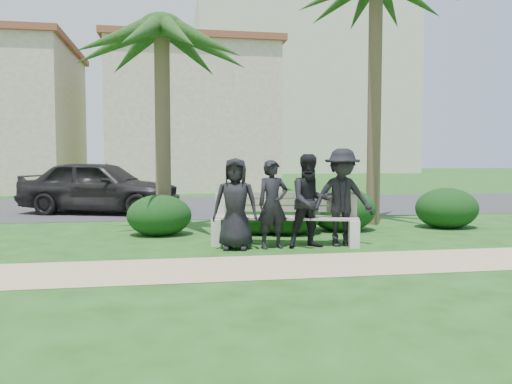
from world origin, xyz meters
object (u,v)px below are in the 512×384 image
man_b (273,204)px  car_a (100,187)px  man_c (310,201)px  man_d (342,197)px  park_bench (285,222)px  palm_left (162,29)px  man_a (235,204)px

man_b → car_a: (-3.74, 6.40, 0.00)m
car_a → man_c: bearing=-126.8°
man_c → man_d: man_d is taller
park_bench → man_d: 1.12m
park_bench → man_d: size_ratio=1.58×
park_bench → car_a: car_a is taller
man_d → park_bench: bearing=164.3°
man_b → man_d: (1.26, 0.04, 0.10)m
palm_left → car_a: size_ratio=1.15×
man_a → man_b: 0.65m
man_b → palm_left: bearing=118.2°
man_b → man_c: size_ratio=0.94×
park_bench → man_b: 0.57m
man_b → man_d: size_ratio=0.88×
park_bench → man_a: (-0.93, -0.33, 0.37)m
park_bench → man_b: (-0.29, -0.34, 0.35)m
man_b → car_a: car_a is taller
park_bench → car_a: 7.29m
car_a → palm_left: bearing=-136.8°
car_a → man_d: bearing=-123.0°
man_a → man_d: bearing=13.5°
man_a → palm_left: bearing=130.9°
man_d → car_a: bearing=129.7°
palm_left → man_c: bearing=-42.6°
man_b → man_c: man_c is taller
park_bench → palm_left: size_ratio=0.53×
man_b → man_d: bearing=-9.4°
man_b → man_a: bearing=168.4°
park_bench → car_a: bearing=138.2°
man_a → man_c: (1.31, -0.04, 0.03)m
man_d → car_a: (-5.00, 6.37, -0.10)m
man_a → palm_left: size_ratio=0.30×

